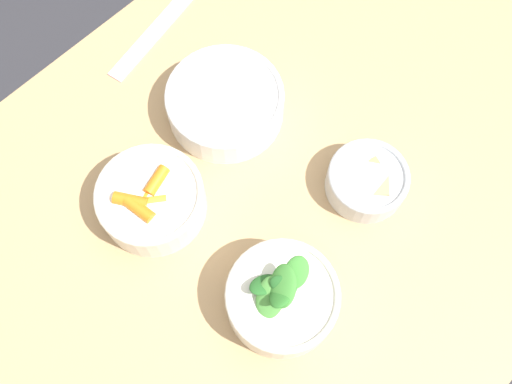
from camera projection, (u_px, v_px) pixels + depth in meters
name	position (u px, v px, depth m)	size (l,w,h in m)	color
ground_plane	(278.00, 278.00, 1.60)	(10.00, 10.00, 0.00)	#2D2D33
dining_table	(291.00, 195.00, 1.01)	(1.15, 0.85, 0.76)	tan
bowl_carrots	(152.00, 199.00, 0.84)	(0.16, 0.16, 0.07)	silver
bowl_greens	(282.00, 298.00, 0.78)	(0.16, 0.16, 0.11)	silver
bowl_beans_hotdog	(225.00, 104.00, 0.90)	(0.19, 0.19, 0.06)	white
bowl_cookies	(367.00, 180.00, 0.86)	(0.12, 0.12, 0.05)	silver
ruler	(165.00, 20.00, 1.00)	(0.28, 0.08, 0.00)	#EFB7C6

